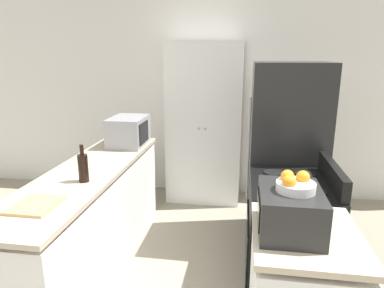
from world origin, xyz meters
TOP-DOWN VIEW (x-y plane):
  - wall_back at (0.00, 3.20)m, footprint 7.00×0.06m
  - counter_left at (-0.85, 1.29)m, footprint 0.60×2.38m
  - pantry_cabinet at (-0.02, 2.91)m, footprint 0.93×0.51m
  - stove at (0.87, 1.24)m, footprint 0.66×0.79m
  - refrigerator at (0.90, 2.02)m, footprint 0.73×0.69m
  - microwave at (-0.76, 2.14)m, footprint 0.37×0.49m
  - wine_bottle at (-0.74, 1.01)m, footprint 0.08×0.08m
  - toaster_oven at (0.75, 0.47)m, footprint 0.35×0.44m
  - fruit_bowl at (0.76, 0.46)m, footprint 0.21×0.21m
  - cutting_board at (-0.85, 0.54)m, footprint 0.27×0.31m

SIDE VIEW (x-z plane):
  - counter_left at x=-0.85m, z-range -0.02..0.89m
  - stove at x=0.87m, z-range -0.07..1.00m
  - refrigerator at x=0.90m, z-range 0.00..1.80m
  - cutting_board at x=-0.85m, z-range 0.91..0.93m
  - pantry_cabinet at x=-0.02m, z-range 0.00..2.00m
  - wine_bottle at x=-0.74m, z-range 0.87..1.17m
  - toaster_oven at x=0.75m, z-range 0.91..1.15m
  - microwave at x=-0.76m, z-range 0.91..1.22m
  - fruit_bowl at x=0.76m, z-range 1.14..1.24m
  - wall_back at x=0.00m, z-range 0.00..2.60m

